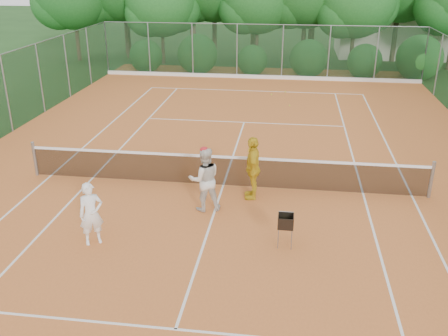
% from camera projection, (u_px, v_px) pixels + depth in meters
% --- Properties ---
extents(ground, '(120.00, 120.00, 0.00)m').
position_uv_depth(ground, '(223.00, 186.00, 15.02)').
color(ground, '#1C4017').
rests_on(ground, ground).
extents(clay_court, '(18.00, 36.00, 0.02)m').
position_uv_depth(clay_court, '(223.00, 186.00, 15.02)').
color(clay_court, '#CB6C2F').
rests_on(clay_court, ground).
extents(club_building, '(8.00, 5.00, 3.00)m').
position_uv_depth(club_building, '(395.00, 34.00, 35.26)').
color(club_building, beige).
rests_on(club_building, ground).
extents(tennis_net, '(11.97, 0.10, 1.10)m').
position_uv_depth(tennis_net, '(223.00, 170.00, 14.82)').
color(tennis_net, gray).
rests_on(tennis_net, clay_court).
extents(player_white, '(0.68, 0.61, 1.55)m').
position_uv_depth(player_white, '(91.00, 214.00, 11.69)').
color(player_white, white).
rests_on(player_white, clay_court).
extents(player_center_grp, '(1.04, 0.92, 1.81)m').
position_uv_depth(player_center_grp, '(205.00, 179.00, 13.25)').
color(player_center_grp, silver).
rests_on(player_center_grp, clay_court).
extents(player_yellow, '(0.55, 1.11, 1.82)m').
position_uv_depth(player_yellow, '(253.00, 168.00, 13.93)').
color(player_yellow, gold).
rests_on(player_yellow, clay_court).
extents(ball_hopper, '(0.35, 0.35, 0.80)m').
position_uv_depth(ball_hopper, '(286.00, 222.00, 11.62)').
color(ball_hopper, gray).
rests_on(ball_hopper, clay_court).
extents(stray_ball_a, '(0.07, 0.07, 0.07)m').
position_uv_depth(stray_ball_a, '(272.00, 94.00, 25.10)').
color(stray_ball_a, '#C3D932').
rests_on(stray_ball_a, clay_court).
extents(stray_ball_b, '(0.07, 0.07, 0.07)m').
position_uv_depth(stray_ball_b, '(285.00, 92.00, 25.57)').
color(stray_ball_b, gold).
rests_on(stray_ball_b, clay_court).
extents(stray_ball_c, '(0.07, 0.07, 0.07)m').
position_uv_depth(stray_ball_c, '(290.00, 105.00, 23.19)').
color(stray_ball_c, gold).
rests_on(stray_ball_c, clay_court).
extents(court_markings, '(11.03, 23.83, 0.01)m').
position_uv_depth(court_markings, '(223.00, 185.00, 15.01)').
color(court_markings, white).
rests_on(court_markings, clay_court).
extents(fence_back, '(18.07, 0.07, 3.00)m').
position_uv_depth(fence_back, '(260.00, 52.00, 28.15)').
color(fence_back, '#19381E').
rests_on(fence_back, clay_court).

